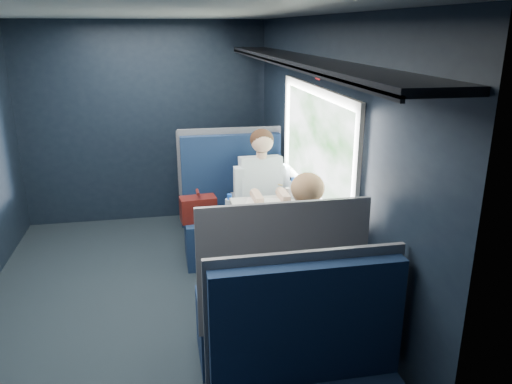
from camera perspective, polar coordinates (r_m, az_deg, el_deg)
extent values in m
cube|color=black|center=(4.35, -12.02, -12.75)|extent=(2.80, 4.20, 0.01)
cube|color=black|center=(4.09, 7.60, 3.12)|extent=(0.10, 4.20, 2.30)
cube|color=black|center=(5.99, -12.55, 7.67)|extent=(2.80, 0.10, 2.30)
cube|color=black|center=(1.92, -15.01, -15.89)|extent=(2.80, 0.10, 2.30)
cube|color=silver|center=(3.75, -14.52, 19.90)|extent=(2.80, 4.20, 0.10)
cube|color=silver|center=(3.96, 6.95, 11.42)|extent=(0.03, 1.84, 0.07)
cube|color=silver|center=(4.14, 6.51, -0.33)|extent=(0.03, 1.84, 0.07)
cube|color=silver|center=(3.22, 11.40, 1.90)|extent=(0.03, 0.07, 0.78)
cube|color=silver|center=(4.86, 3.60, 7.71)|extent=(0.03, 0.07, 0.78)
cube|color=black|center=(3.89, 4.79, 14.85)|extent=(0.36, 4.10, 0.04)
cube|color=black|center=(3.85, 2.27, 14.57)|extent=(0.02, 4.10, 0.03)
cube|color=red|center=(3.94, 7.09, 13.51)|extent=(0.01, 0.10, 0.12)
cylinder|color=#54565E|center=(4.24, -0.27, -7.75)|extent=(0.08, 0.08, 0.70)
cube|color=silver|center=(4.12, 2.19, -2.91)|extent=(0.62, 1.00, 0.04)
cube|color=#0B1934|center=(4.98, -2.27, -5.19)|extent=(1.00, 0.50, 0.45)
cube|color=#0B1934|center=(5.06, -2.87, 2.39)|extent=(1.00, 0.10, 0.75)
cube|color=#54565E|center=(5.11, -2.96, 2.83)|extent=(1.04, 0.03, 0.82)
cube|color=#54565E|center=(4.82, -2.22, -1.88)|extent=(0.06, 0.40, 0.20)
cube|color=#4F1411|center=(4.78, -6.62, -1.93)|extent=(0.35, 0.21, 0.24)
cylinder|color=#4F1411|center=(4.72, -6.69, -0.02)|extent=(0.04, 0.14, 0.03)
cylinder|color=silver|center=(4.71, -3.02, -2.15)|extent=(0.08, 0.08, 0.23)
cylinder|color=blue|center=(4.67, -3.05, -0.53)|extent=(0.05, 0.05, 0.05)
cube|color=#0B1934|center=(3.63, 1.60, -14.89)|extent=(1.00, 0.50, 0.45)
cube|color=#0B1934|center=(3.07, 2.92, -8.50)|extent=(1.00, 0.10, 0.75)
cube|color=#54565E|center=(3.01, 3.17, -8.54)|extent=(1.04, 0.03, 0.82)
cube|color=#54565E|center=(3.50, 1.47, -9.99)|extent=(0.06, 0.40, 0.20)
cube|color=#0B1934|center=(6.00, -3.86, -1.07)|extent=(1.00, 0.40, 0.45)
cube|color=#0B1934|center=(5.61, -3.67, 3.48)|extent=(1.00, 0.10, 0.66)
cube|color=#54565E|center=(5.55, -3.60, 3.54)|extent=(1.04, 0.03, 0.72)
cube|color=#0B1934|center=(2.63, 5.88, -14.76)|extent=(1.00, 0.10, 0.66)
cube|color=#54565E|center=(2.66, 5.55, -13.78)|extent=(1.04, 0.03, 0.72)
cube|color=black|center=(4.78, 0.91, -2.28)|extent=(0.36, 0.44, 0.16)
cube|color=black|center=(4.72, 1.39, -6.58)|extent=(0.32, 0.12, 0.45)
cube|color=silver|center=(4.85, 0.54, 1.14)|extent=(0.40, 0.29, 0.53)
cylinder|color=#D8A88C|center=(4.74, 0.64, 4.24)|extent=(0.10, 0.10, 0.06)
sphere|color=#D8A88C|center=(4.69, 0.70, 5.79)|extent=(0.21, 0.21, 0.21)
sphere|color=#382114|center=(4.70, 0.66, 6.00)|extent=(0.22, 0.22, 0.22)
cube|color=silver|center=(4.77, -1.96, 0.86)|extent=(0.09, 0.12, 0.34)
cube|color=silver|center=(4.86, 3.18, 1.15)|extent=(0.09, 0.12, 0.34)
cube|color=black|center=(3.64, 5.06, -9.22)|extent=(0.36, 0.44, 0.16)
cube|color=black|center=(3.96, 4.13, -11.84)|extent=(0.32, 0.12, 0.45)
cube|color=black|center=(3.40, 5.91, -6.70)|extent=(0.40, 0.29, 0.53)
cylinder|color=#D8A88C|center=(3.32, 5.87, -2.03)|extent=(0.10, 0.10, 0.06)
sphere|color=#D8A88C|center=(3.30, 5.85, 0.29)|extent=(0.21, 0.21, 0.21)
sphere|color=#B18052|center=(3.28, 5.93, 0.46)|extent=(0.22, 0.22, 0.22)
cube|color=black|center=(3.38, 2.11, -6.74)|extent=(0.09, 0.12, 0.34)
cube|color=black|center=(3.50, 9.20, -6.09)|extent=(0.09, 0.12, 0.34)
cube|color=#B18052|center=(3.30, 6.28, -5.23)|extent=(0.26, 0.07, 0.36)
cube|color=white|center=(4.16, 1.83, -2.36)|extent=(0.70, 0.85, 0.01)
cube|color=silver|center=(4.19, 3.51, -2.19)|extent=(0.29, 0.34, 0.01)
cube|color=silver|center=(4.17, 4.97, -0.61)|extent=(0.08, 0.29, 0.21)
cube|color=black|center=(4.17, 4.89, -0.62)|extent=(0.06, 0.26, 0.17)
cylinder|color=silver|center=(4.49, 4.20, 0.23)|extent=(0.06, 0.06, 0.16)
cylinder|color=blue|center=(4.46, 4.23, 1.45)|extent=(0.03, 0.03, 0.04)
cylinder|color=white|center=(4.55, 3.74, -0.03)|extent=(0.06, 0.06, 0.08)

